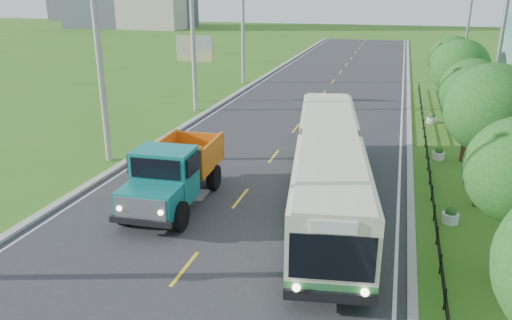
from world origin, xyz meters
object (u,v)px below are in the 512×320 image
at_px(pole_mid, 194,41).
at_px(tree_fifth, 461,71).
at_px(tree_fourth, 472,94).
at_px(planter_far, 432,119).
at_px(pole_far, 243,29).
at_px(bus, 328,162).
at_px(streetlight_far, 464,42).
at_px(billboard_left, 194,53).
at_px(tree_third, 491,113).
at_px(planter_near, 450,216).
at_px(billboard_right, 509,48).
at_px(planter_mid, 438,154).
at_px(dump_truck, 174,170).
at_px(pole_near, 101,64).
at_px(tree_back, 453,61).
at_px(streetlight_mid, 493,69).

height_order(pole_mid, tree_fifth, pole_mid).
bearing_deg(tree_fourth, planter_far, 99.08).
bearing_deg(pole_far, bus, -65.69).
bearing_deg(streetlight_far, pole_far, 165.19).
distance_m(billboard_left, bus, 21.95).
distance_m(tree_third, planter_near, 4.46).
distance_m(pole_far, billboard_right, 24.33).
bearing_deg(billboard_left, planter_mid, -28.92).
relative_size(pole_mid, planter_mid, 14.93).
xyz_separation_m(billboard_left, dump_truck, (7.01, -19.29, -2.32)).
bearing_deg(billboard_right, tree_fifth, 176.70).
bearing_deg(planter_near, pole_near, 169.91).
relative_size(tree_third, planter_mid, 8.96).
relative_size(pole_near, streetlight_far, 1.10).
xyz_separation_m(tree_third, billboard_right, (2.44, 11.86, 1.36)).
relative_size(bus, dump_truck, 2.44).
distance_m(streetlight_far, dump_truck, 26.95).
xyz_separation_m(pole_far, dump_truck, (5.77, -28.29, -3.55)).
bearing_deg(tree_back, tree_third, -90.00).
bearing_deg(bus, tree_back, 63.65).
xyz_separation_m(streetlight_mid, bus, (-6.96, -7.44, -3.05)).
distance_m(tree_back, billboard_right, 6.82).
bearing_deg(billboard_right, pole_near, -151.86).
bearing_deg(streetlight_far, billboard_right, -78.29).
height_order(pole_near, planter_mid, pole_near).
height_order(pole_far, dump_truck, pole_far).
bearing_deg(planter_mid, billboard_right, 58.34).
distance_m(streetlight_mid, billboard_left, 22.51).
height_order(streetlight_far, dump_truck, streetlight_far).
bearing_deg(planter_mid, planter_near, -90.00).
relative_size(pole_mid, streetlight_mid, 1.10).
xyz_separation_m(billboard_right, dump_truck, (-14.79, -15.29, -3.80)).
xyz_separation_m(tree_third, planter_near, (-1.26, -2.14, -3.70)).
bearing_deg(tree_back, planter_near, -93.57).
height_order(tree_fifth, streetlight_mid, streetlight_mid).
xyz_separation_m(pole_mid, tree_back, (18.12, 5.14, -1.44)).
height_order(tree_third, tree_back, tree_third).
xyz_separation_m(pole_near, pole_far, (0.00, 24.00, 0.00)).
height_order(pole_near, dump_truck, pole_near).
xyz_separation_m(planter_mid, dump_truck, (-11.09, -9.29, 1.26)).
relative_size(tree_fourth, bus, 0.33).
xyz_separation_m(tree_third, planter_far, (-1.26, 13.86, -3.70)).
distance_m(pole_near, planter_near, 17.79).
bearing_deg(streetlight_mid, streetlight_far, 90.00).
bearing_deg(pole_mid, pole_near, -90.00).
relative_size(pole_near, tree_back, 1.82).
relative_size(tree_fifth, tree_back, 1.05).
xyz_separation_m(pole_far, planter_near, (16.86, -27.00, -4.81)).
xyz_separation_m(tree_third, tree_fourth, (-0.00, 6.00, -0.40)).
bearing_deg(streetlight_mid, dump_truck, -144.73).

